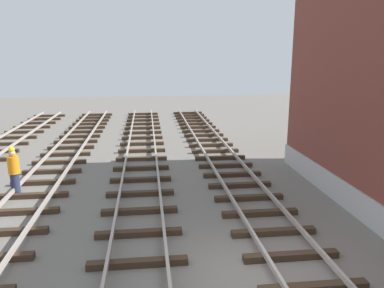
# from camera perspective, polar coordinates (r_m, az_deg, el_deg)

# --- Properties ---
(ground_plane) EXTENTS (80.00, 80.00, 0.00)m
(ground_plane) POSITION_cam_1_polar(r_m,az_deg,el_deg) (9.61, 9.00, -19.15)
(ground_plane) COLOR slate
(track_near_building) EXTENTS (2.50, 51.75, 0.32)m
(track_near_building) POSITION_cam_1_polar(r_m,az_deg,el_deg) (9.91, 16.09, -17.61)
(track_near_building) COLOR #38281C
(track_near_building) RESTS_ON ground
(track_centre) EXTENTS (2.50, 51.75, 0.32)m
(track_centre) POSITION_cam_1_polar(r_m,az_deg,el_deg) (9.25, -8.25, -19.58)
(track_centre) COLOR #38281C
(track_centre) RESTS_ON ground
(track_worker_foreground) EXTENTS (0.40, 0.40, 1.87)m
(track_worker_foreground) POSITION_cam_1_polar(r_m,az_deg,el_deg) (15.46, -25.12, -3.74)
(track_worker_foreground) COLOR #262D4C
(track_worker_foreground) RESTS_ON ground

